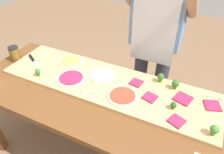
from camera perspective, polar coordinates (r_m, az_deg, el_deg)
name	(u,v)px	position (r m, az deg, el deg)	size (l,w,h in m)	color
prep_table	(94,103)	(1.57, -4.91, -6.96)	(1.81, 0.74, 0.77)	brown
cutting_board	(107,83)	(1.55, -1.48, -1.68)	(1.59, 0.45, 0.02)	tan
chefs_knife	(33,60)	(1.88, -20.26, 4.16)	(0.25, 0.16, 0.02)	#B7BABF
pizza_whole_tomato_red	(123,96)	(1.43, 2.85, -5.04)	(0.21, 0.21, 0.02)	beige
pizza_whole_pesto_green	(71,61)	(1.79, -11.00, 4.21)	(0.20, 0.20, 0.02)	beige
pizza_whole_beet_magenta	(71,78)	(1.60, -10.89, -0.31)	(0.21, 0.21, 0.02)	beige
pizza_whole_cheese_artichoke	(102,75)	(1.60, -2.56, 0.48)	(0.20, 0.20, 0.02)	beige
pizza_slice_far_right	(212,106)	(1.50, 25.25, -6.91)	(0.09, 0.09, 0.01)	#9E234C
pizza_slice_near_right	(150,97)	(1.44, 10.10, -5.36)	(0.08, 0.08, 0.01)	#9E234C
pizza_slice_near_left	(183,99)	(1.48, 18.45, -5.51)	(0.10, 0.10, 0.01)	#9E234C
pizza_slice_far_left	(136,83)	(1.54, 6.49, -1.50)	(0.08, 0.08, 0.01)	#9E234C
pizza_slice_center	(177,121)	(1.33, 16.88, -11.19)	(0.08, 0.08, 0.01)	#9E234C
broccoli_floret_back_right	(175,84)	(1.53, 16.58, -1.78)	(0.05, 0.05, 0.07)	#366618
broccoli_floret_center_left	(214,130)	(1.31, 25.71, -12.56)	(0.05, 0.05, 0.07)	#487A23
broccoli_floret_back_left	(161,77)	(1.56, 12.90, -0.02)	(0.05, 0.05, 0.07)	#366618
broccoli_floret_back_mid	(174,105)	(1.38, 16.13, -7.25)	(0.04, 0.04, 0.05)	#2C5915
broccoli_floret_front_mid	(38,72)	(1.67, -19.22, 1.33)	(0.04, 0.04, 0.06)	#3F7220
cheese_crumble_a	(143,75)	(1.62, 8.40, 0.56)	(0.01, 0.01, 0.01)	white
cheese_crumble_b	(221,98)	(1.58, 27.15, -5.13)	(0.02, 0.02, 0.02)	silver
cheese_crumble_c	(83,91)	(1.47, -7.78, -3.65)	(0.02, 0.02, 0.02)	silver
cheese_crumble_d	(94,92)	(1.45, -4.74, -4.14)	(0.02, 0.02, 0.02)	silver
cheese_crumble_e	(209,96)	(1.56, 24.40, -4.67)	(0.01, 0.01, 0.01)	white
cheese_crumble_f	(126,69)	(1.67, 3.70, 2.05)	(0.01, 0.01, 0.01)	silver
sauce_jar	(15,54)	(1.97, -24.59, 5.70)	(0.08, 0.08, 0.13)	brown
cook_center	(156,33)	(1.78, 11.70, 11.38)	(0.54, 0.39, 1.67)	#333847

